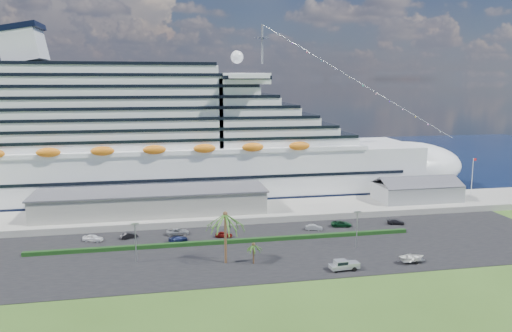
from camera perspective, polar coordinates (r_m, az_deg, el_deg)
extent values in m
plane|color=#31511B|center=(102.30, 2.50, -11.45)|extent=(420.00, 420.00, 0.00)
cube|color=black|center=(112.33, 1.18, -9.42)|extent=(140.00, 38.00, 0.12)
cube|color=gray|center=(139.31, -1.35, -5.22)|extent=(240.00, 20.00, 1.80)
cube|color=black|center=(226.81, -5.19, 0.40)|extent=(420.00, 160.00, 0.02)
cube|color=silver|center=(159.32, -9.94, -0.83)|extent=(160.00, 30.00, 16.00)
ellipsoid|color=silver|center=(179.41, 16.52, 0.10)|extent=(40.00, 30.00, 16.00)
cube|color=black|center=(160.70, -9.87, -3.21)|extent=(164.00, 30.60, 2.40)
cube|color=silver|center=(157.07, -14.59, 6.79)|extent=(128.00, 26.00, 24.80)
cube|color=silver|center=(158.64, -1.88, 9.95)|extent=(14.00, 38.00, 3.20)
cube|color=silver|center=(161.32, -25.08, 12.46)|extent=(11.58, 14.00, 11.58)
cylinder|color=gray|center=(160.31, 0.71, 13.75)|extent=(0.70, 0.70, 12.00)
ellipsoid|color=orange|center=(142.14, -11.53, 1.84)|extent=(90.00, 2.40, 2.60)
ellipsoid|color=orange|center=(173.49, -11.47, 3.27)|extent=(90.00, 2.40, 2.60)
cube|color=black|center=(159.17, -9.95, -0.54)|extent=(144.00, 30.40, 0.90)
cube|color=gray|center=(136.52, -11.79, -4.06)|extent=(60.00, 14.00, 6.00)
cube|color=#4C4C54|center=(135.82, -11.83, -2.79)|extent=(61.00, 15.00, 0.40)
cube|color=gray|center=(155.65, 17.89, -2.84)|extent=(24.00, 12.00, 4.80)
cube|color=#4C4C54|center=(152.36, 18.50, -1.76)|extent=(24.00, 6.31, 2.74)
cube|color=#4C4C54|center=(157.50, 17.44, -1.34)|extent=(24.00, 6.31, 2.74)
cylinder|color=silver|center=(164.34, 23.47, -1.25)|extent=(0.16, 0.16, 12.00)
cube|color=red|center=(163.72, 23.74, 0.68)|extent=(1.00, 0.04, 0.70)
cube|color=black|center=(115.52, -3.28, -8.62)|extent=(88.00, 1.10, 0.90)
cylinder|color=gray|center=(106.04, -13.59, -8.58)|extent=(0.24, 0.24, 8.00)
cube|color=gray|center=(104.83, -13.68, -6.45)|extent=(1.60, 0.35, 0.35)
cylinder|color=gray|center=(114.12, 11.45, -7.17)|extent=(0.24, 0.24, 8.00)
cube|color=gray|center=(113.00, 11.52, -5.18)|extent=(1.60, 0.35, 0.35)
cylinder|color=#47301E|center=(102.51, -3.50, -8.29)|extent=(0.54, 0.54, 10.50)
sphere|color=#47301E|center=(101.00, -3.54, -5.46)|extent=(0.98, 0.98, 0.98)
cylinder|color=#47301E|center=(102.96, -0.29, -10.05)|extent=(0.35, 0.35, 4.20)
sphere|color=#47301E|center=(102.26, -0.29, -8.94)|extent=(0.73, 0.73, 0.73)
imported|color=white|center=(122.72, -18.14, -7.82)|extent=(4.99, 3.28, 1.58)
imported|color=black|center=(122.59, -14.34, -7.71)|extent=(4.23, 2.93, 1.32)
imported|color=gray|center=(122.92, -8.95, -7.43)|extent=(5.41, 2.50, 1.50)
imported|color=#131C45|center=(118.02, -8.89, -8.22)|extent=(4.83, 3.28, 1.30)
imported|color=#65100D|center=(119.82, -3.69, -7.81)|extent=(4.33, 2.37, 1.40)
imported|color=#96999D|center=(125.87, 6.64, -6.99)|extent=(4.41, 2.76, 1.37)
imported|color=#0D3419|center=(129.80, 9.73, -6.53)|extent=(5.61, 3.35, 1.46)
imported|color=black|center=(134.76, 15.69, -6.18)|extent=(4.75, 3.06, 1.28)
cylinder|color=black|center=(100.04, 9.15, -11.73)|extent=(0.88, 0.36, 0.86)
cylinder|color=black|center=(101.83, 8.75, -11.33)|extent=(0.88, 0.36, 0.86)
cylinder|color=black|center=(101.35, 11.20, -11.51)|extent=(0.88, 0.36, 0.86)
cylinder|color=black|center=(103.11, 10.76, -11.11)|extent=(0.88, 0.36, 0.86)
cube|color=#B7BBBF|center=(101.49, 10.06, -11.21)|extent=(5.97, 2.58, 0.76)
cube|color=#B7BBBF|center=(101.88, 10.91, -10.89)|extent=(2.74, 2.29, 0.59)
cube|color=#B7BBBF|center=(100.96, 9.67, -10.85)|extent=(2.52, 2.22, 1.03)
cube|color=black|center=(100.92, 9.67, -10.80)|extent=(2.31, 2.26, 0.59)
cube|color=#B7BBBF|center=(100.58, 8.72, -11.24)|extent=(1.12, 2.12, 0.38)
cube|color=gray|center=(108.59, 17.42, -10.22)|extent=(5.07, 2.27, 0.13)
cylinder|color=gray|center=(107.57, 16.35, -10.36)|extent=(2.35, 0.30, 0.09)
cylinder|color=black|center=(108.08, 17.86, -10.48)|extent=(0.70, 0.30, 0.69)
cylinder|color=black|center=(109.66, 17.37, -10.16)|extent=(0.70, 0.30, 0.69)
imported|color=white|center=(108.38, 17.44, -9.91)|extent=(5.76, 4.36, 1.12)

